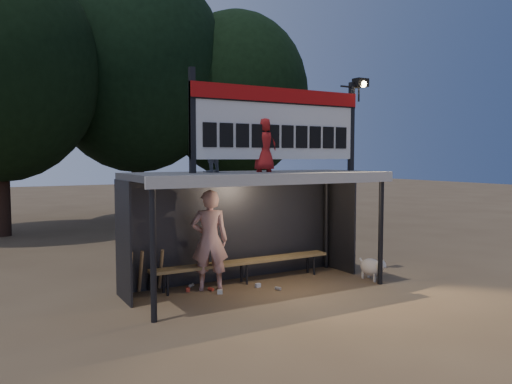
# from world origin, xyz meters

# --- Properties ---
(ground) EXTENTS (80.00, 80.00, 0.00)m
(ground) POSITION_xyz_m (0.00, 0.00, 0.00)
(ground) COLOR brown
(ground) RESTS_ON ground
(player) EXTENTS (0.85, 0.72, 1.98)m
(player) POSITION_xyz_m (-0.83, 0.43, 0.99)
(player) COLOR silver
(player) RESTS_ON ground
(child_a) EXTENTS (0.62, 0.58, 1.01)m
(child_a) POSITION_xyz_m (-0.94, 0.21, 2.82)
(child_a) COLOR slate
(child_a) RESTS_ON dugout_shelter
(child_b) EXTENTS (0.60, 0.49, 1.06)m
(child_b) POSITION_xyz_m (0.16, 0.01, 2.85)
(child_b) COLOR maroon
(child_b) RESTS_ON dugout_shelter
(dugout_shelter) EXTENTS (5.10, 2.08, 2.32)m
(dugout_shelter) POSITION_xyz_m (0.00, 0.24, 1.85)
(dugout_shelter) COLOR #3A3A3C
(dugout_shelter) RESTS_ON ground
(scoreboard_assembly) EXTENTS (4.10, 0.27, 1.99)m
(scoreboard_assembly) POSITION_xyz_m (0.56, -0.01, 3.32)
(scoreboard_assembly) COLOR black
(scoreboard_assembly) RESTS_ON dugout_shelter
(bench) EXTENTS (4.00, 0.35, 0.48)m
(bench) POSITION_xyz_m (0.00, 0.55, 0.43)
(bench) COLOR olive
(bench) RESTS_ON ground
(tree_mid) EXTENTS (7.22, 7.22, 10.36)m
(tree_mid) POSITION_xyz_m (1.00, 11.50, 6.17)
(tree_mid) COLOR #302215
(tree_mid) RESTS_ON ground
(tree_right) EXTENTS (6.08, 6.08, 8.72)m
(tree_right) POSITION_xyz_m (5.00, 10.50, 5.19)
(tree_right) COLOR black
(tree_right) RESTS_ON ground
(dog) EXTENTS (0.36, 0.81, 0.49)m
(dog) POSITION_xyz_m (2.50, -0.58, 0.28)
(dog) COLOR silver
(dog) RESTS_ON ground
(bats) EXTENTS (0.68, 0.35, 0.84)m
(bats) POSITION_xyz_m (-2.00, 0.82, 0.43)
(bats) COLOR #9B7648
(bats) RESTS_ON ground
(litter) EXTENTS (1.68, 1.19, 0.08)m
(litter) POSITION_xyz_m (-0.60, 0.26, 0.04)
(litter) COLOR red
(litter) RESTS_ON ground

